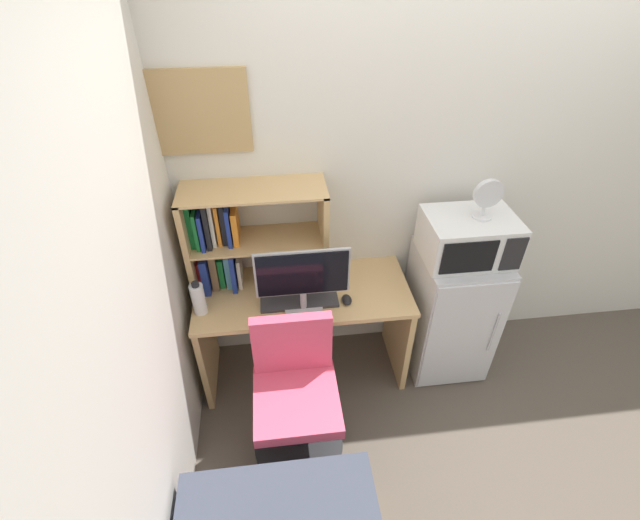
% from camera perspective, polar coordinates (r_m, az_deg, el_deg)
% --- Properties ---
extents(wall_back, '(6.40, 0.04, 2.60)m').
position_cam_1_polar(wall_back, '(2.94, 23.60, 10.64)').
color(wall_back, silver).
rests_on(wall_back, ground_plane).
extents(wall_left, '(0.04, 4.40, 2.60)m').
position_cam_1_polar(wall_left, '(1.47, -28.91, -23.43)').
color(wall_left, silver).
rests_on(wall_left, ground_plane).
extents(desk, '(1.29, 0.56, 0.72)m').
position_cam_1_polar(desk, '(2.80, -2.12, -7.38)').
color(desk, tan).
rests_on(desk, ground_plane).
extents(hutch_bookshelf, '(0.80, 0.30, 0.64)m').
position_cam_1_polar(hutch_bookshelf, '(2.57, -10.96, 2.85)').
color(hutch_bookshelf, tan).
rests_on(hutch_bookshelf, desk).
extents(monitor, '(0.52, 0.22, 0.41)m').
position_cam_1_polar(monitor, '(2.39, -2.26, -2.39)').
color(monitor, '#B7B7BC').
rests_on(monitor, desk).
extents(keyboard, '(0.45, 0.12, 0.02)m').
position_cam_1_polar(keyboard, '(2.57, -2.67, -5.47)').
color(keyboard, '#333338').
rests_on(keyboard, desk).
extents(computer_mouse, '(0.06, 0.09, 0.03)m').
position_cam_1_polar(computer_mouse, '(2.58, 3.47, -5.16)').
color(computer_mouse, black).
rests_on(computer_mouse, desk).
extents(water_bottle, '(0.08, 0.08, 0.22)m').
position_cam_1_polar(water_bottle, '(2.54, -15.48, -4.85)').
color(water_bottle, silver).
rests_on(water_bottle, desk).
extents(mini_fridge, '(0.49, 0.51, 0.91)m').
position_cam_1_polar(mini_fridge, '(3.04, 16.50, -6.35)').
color(mini_fridge, silver).
rests_on(mini_fridge, ground_plane).
extents(microwave, '(0.51, 0.38, 0.27)m').
position_cam_1_polar(microwave, '(2.68, 18.65, 2.79)').
color(microwave, silver).
rests_on(microwave, mini_fridge).
extents(desk_fan, '(0.16, 0.11, 0.24)m').
position_cam_1_polar(desk_fan, '(2.57, 20.85, 7.59)').
color(desk_fan, silver).
rests_on(desk_fan, microwave).
extents(desk_chair, '(0.52, 0.52, 0.87)m').
position_cam_1_polar(desk_chair, '(2.57, -3.12, -17.66)').
color(desk_chair, black).
rests_on(desk_chair, ground_plane).
extents(wall_corkboard, '(0.64, 0.02, 0.42)m').
position_cam_1_polar(wall_corkboard, '(2.40, -17.01, 17.72)').
color(wall_corkboard, tan).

